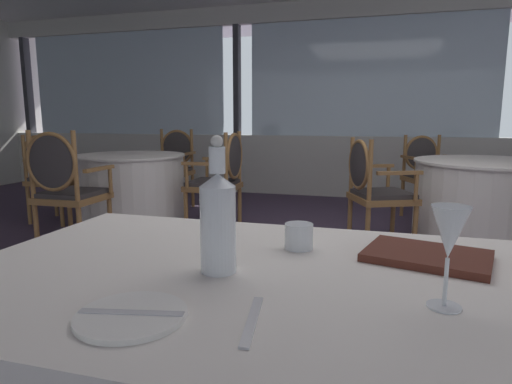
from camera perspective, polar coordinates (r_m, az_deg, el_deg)
The scene contains 17 objects.
ground_plane at distance 2.68m, azimuth 11.05°, elevation -14.61°, with size 15.27×15.27×0.00m, color #47384C.
window_wall_far at distance 6.16m, azimuth 14.39°, elevation 9.08°, with size 11.74×0.14×2.66m.
side_plate at distance 0.84m, azimuth -16.07°, elevation -15.34°, with size 0.20×0.20×0.01m, color white.
butter_knife at distance 0.84m, azimuth -16.09°, elevation -15.02°, with size 0.19×0.02×0.00m, color silver.
dinner_fork at distance 0.80m, azimuth -0.52°, elevation -16.51°, with size 0.19×0.02×0.00m, color silver.
water_bottle at distance 1.01m, azimuth -5.02°, elevation -3.59°, with size 0.08×0.08×0.32m.
wine_glass at distance 0.88m, azimuth 24.08°, elevation -5.21°, with size 0.07×0.07×0.20m.
water_tumbler at distance 1.21m, azimuth 5.66°, elevation -5.80°, with size 0.08×0.08×0.07m, color white.
menu_book at distance 1.20m, azimuth 21.57°, elevation -7.81°, with size 0.30×0.21×0.02m, color #512319.
background_table_0 at distance 4.26m, azimuth 28.25°, elevation -1.29°, with size 1.27×1.27×0.74m.
dining_chair_0_0 at distance 5.11m, azimuth 21.47°, elevation 2.79°, with size 0.64×0.61×0.91m.
dining_chair_0_1 at distance 3.71m, azimuth 15.14°, elevation 0.87°, with size 0.61×0.64×0.93m.
background_table_1 at distance 4.57m, azimuth -16.07°, elevation 0.15°, with size 1.09×1.09×0.74m.
dining_chair_1_0 at distance 5.39m, azimuth -10.83°, elevation 3.84°, with size 0.54×0.48×0.96m.
dining_chair_1_1 at distance 5.11m, azimuth -25.54°, elevation 2.54°, with size 0.48×0.54×0.93m.
dining_chair_1_2 at distance 3.74m, azimuth -23.94°, elevation 1.06°, with size 0.54×0.48×1.01m.
dining_chair_1_3 at distance 4.12m, azimuth -4.51°, elevation 2.33°, with size 0.48×0.54×0.97m.
Camera 1 is at (0.18, -2.44, 1.09)m, focal length 30.42 mm.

